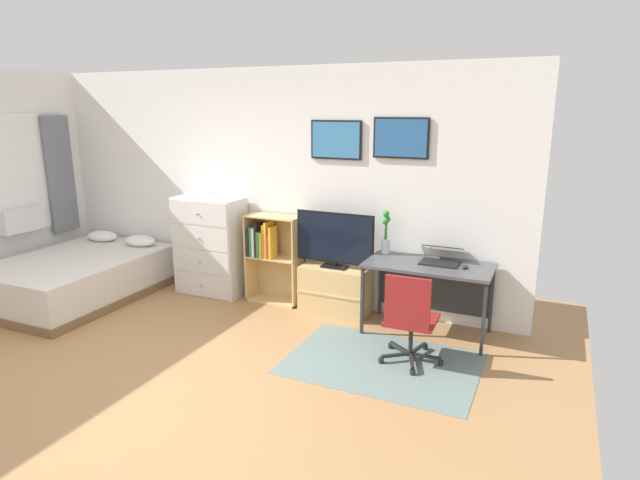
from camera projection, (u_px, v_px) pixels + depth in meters
name	position (u px, v px, depth m)	size (l,w,h in m)	color
ground_plane	(126.00, 382.00, 4.45)	(7.20, 7.20, 0.00)	#A87A4C
wall_back_with_posters	(268.00, 185.00, 6.25)	(6.12, 0.09, 2.70)	white
area_rug	(382.00, 363.00, 4.78)	(1.70, 1.20, 0.01)	slate
bed	(78.00, 277.00, 6.40)	(1.53, 2.07, 0.63)	brown
dresser	(211.00, 246.00, 6.46)	(0.84, 0.46, 1.20)	silver
bookshelf	(270.00, 251.00, 6.20)	(0.65, 0.30, 1.04)	tan
tv_stand	(335.00, 290.00, 5.89)	(0.75, 0.41, 0.54)	tan
television	(335.00, 240.00, 5.73)	(0.90, 0.16, 0.62)	black
desk	(430.00, 274.00, 5.34)	(1.25, 0.64, 0.74)	#4C4C4F
office_chair	(410.00, 317.00, 4.64)	(0.56, 0.58, 0.86)	#232326
laptop	(441.00, 255.00, 5.30)	(0.38, 0.41, 0.17)	black
computer_mouse	(465.00, 267.00, 5.09)	(0.06, 0.10, 0.03)	#262628
bamboo_vase	(386.00, 232.00, 5.55)	(0.09, 0.10, 0.47)	silver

